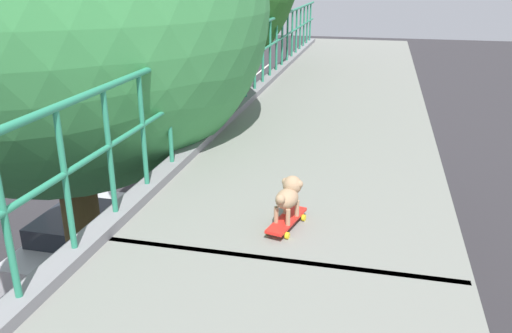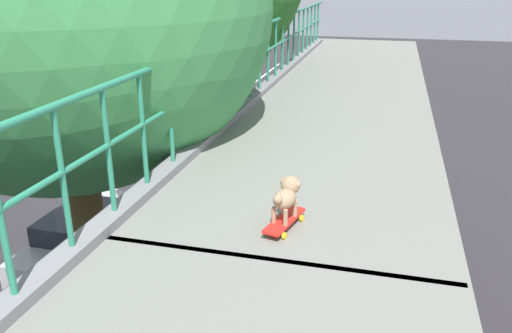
% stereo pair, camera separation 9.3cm
% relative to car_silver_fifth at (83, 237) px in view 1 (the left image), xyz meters
% --- Properties ---
extents(car_silver_fifth, '(1.87, 4.52, 1.43)m').
position_rel_car_silver_fifth_xyz_m(car_silver_fifth, '(0.00, 0.00, 0.00)').
color(car_silver_fifth, '#AEB0B4').
rests_on(car_silver_fifth, ground).
extents(city_bus, '(2.74, 10.91, 3.27)m').
position_rel_car_silver_fifth_xyz_m(city_bus, '(-3.65, 11.01, 1.15)').
color(city_bus, white).
rests_on(city_bus, ground).
extents(roadside_tree_mid, '(5.45, 5.45, 8.88)m').
position_rel_car_silver_fifth_xyz_m(roadside_tree_mid, '(2.92, -4.29, 5.81)').
color(roadside_tree_mid, '#4A3D20').
rests_on(roadside_tree_mid, ground).
extents(toy_skateboard, '(0.27, 0.55, 0.08)m').
position_rel_car_silver_fifth_xyz_m(toy_skateboard, '(6.35, -6.61, 4.42)').
color(toy_skateboard, red).
rests_on(toy_skateboard, overpass_deck).
extents(small_dog, '(0.22, 0.37, 0.33)m').
position_rel_car_silver_fifth_xyz_m(small_dog, '(6.35, -6.58, 4.64)').
color(small_dog, tan).
rests_on(small_dog, toy_skateboard).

